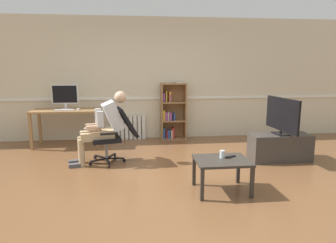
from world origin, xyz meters
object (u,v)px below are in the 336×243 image
(office_chair, at_px, (116,132))
(spare_remote, at_px, (231,156))
(drinking_glass, at_px, (222,154))
(computer_desk, at_px, (67,114))
(person_seated, at_px, (104,125))
(bookshelf, at_px, (172,113))
(radiator, at_px, (129,127))
(tv_stand, at_px, (280,147))
(computer_mouse, at_px, (78,109))
(coffee_table, at_px, (222,164))
(keyboard, at_px, (64,110))
(imac_monitor, at_px, (65,95))
(tv_screen, at_px, (282,115))

(office_chair, xyz_separation_m, spare_remote, (1.59, -1.37, -0.07))
(drinking_glass, relative_size, spare_remote, 0.67)
(computer_desk, xyz_separation_m, person_seated, (0.88, -1.26, -0.00))
(computer_desk, bearing_deg, drinking_glass, -45.81)
(bookshelf, height_order, person_seated, bookshelf)
(radiator, bearing_deg, tv_stand, -35.57)
(computer_mouse, relative_size, coffee_table, 0.14)
(keyboard, bearing_deg, radiator, 22.65)
(keyboard, distance_m, computer_mouse, 0.27)
(office_chair, bearing_deg, coffee_table, 32.87)
(imac_monitor, xyz_separation_m, radiator, (1.29, 0.31, -0.78))
(radiator, xyz_separation_m, tv_stand, (2.65, -1.90, -0.03))
(coffee_table, xyz_separation_m, drinking_glass, (0.02, 0.06, 0.11))
(tv_stand, bearing_deg, office_chair, 174.32)
(radiator, bearing_deg, bookshelf, -5.63)
(computer_mouse, distance_m, tv_stand, 3.94)
(coffee_table, bearing_deg, bookshelf, 95.47)
(radiator, relative_size, tv_screen, 0.78)
(drinking_glass, bearing_deg, office_chair, 136.68)
(computer_mouse, bearing_deg, coffee_table, -48.49)
(tv_screen, distance_m, coffee_table, 1.87)
(coffee_table, bearing_deg, radiator, 112.34)
(tv_screen, xyz_separation_m, coffee_table, (-1.40, -1.16, -0.43))
(computer_mouse, bearing_deg, person_seated, -61.70)
(radiator, bearing_deg, office_chair, -96.78)
(spare_remote, bearing_deg, computer_desk, 20.67)
(radiator, height_order, spare_remote, radiator)
(imac_monitor, xyz_separation_m, tv_screen, (3.94, -1.58, -0.24))
(keyboard, xyz_separation_m, radiator, (1.27, 0.53, -0.50))
(computer_mouse, xyz_separation_m, bookshelf, (1.97, 0.41, -0.17))
(imac_monitor, height_order, person_seated, imac_monitor)
(tv_screen, bearing_deg, spare_remote, 126.42)
(computer_mouse, bearing_deg, keyboard, -175.77)
(keyboard, xyz_separation_m, coffee_table, (2.53, -2.53, -0.39))
(computer_mouse, distance_m, radiator, 1.23)
(keyboard, bearing_deg, office_chair, -45.13)
(imac_monitor, relative_size, radiator, 0.71)
(keyboard, distance_m, bookshelf, 2.29)
(computer_mouse, bearing_deg, computer_desk, 155.17)
(computer_desk, bearing_deg, coffee_table, -46.70)
(office_chair, xyz_separation_m, drinking_glass, (1.47, -1.39, -0.03))
(radiator, bearing_deg, person_seated, -103.04)
(computer_mouse, bearing_deg, radiator, 27.03)
(tv_screen, bearing_deg, person_seated, 81.02)
(computer_mouse, height_order, bookshelf, bookshelf)
(bookshelf, height_order, radiator, bookshelf)
(computer_desk, relative_size, tv_stand, 1.31)
(imac_monitor, relative_size, bookshelf, 0.41)
(spare_remote, bearing_deg, office_chair, 24.27)
(spare_remote, bearing_deg, person_seated, 28.30)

